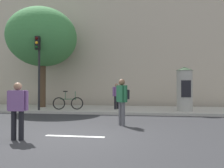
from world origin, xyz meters
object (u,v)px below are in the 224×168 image
at_px(traffic_light, 38,61).
at_px(street_tree, 42,38).
at_px(bicycle_leaning, 68,103).
at_px(pedestrian_with_bag, 122,98).
at_px(pedestrian_with_backpack, 116,94).
at_px(poster_column, 185,89).
at_px(pedestrian_tallest, 18,106).

height_order(traffic_light, street_tree, street_tree).
height_order(street_tree, bicycle_leaning, street_tree).
xyz_separation_m(pedestrian_with_bag, pedestrian_with_backpack, (-0.77, 4.60, -0.02)).
bearing_deg(poster_column, bicycle_leaning, -178.42).
distance_m(pedestrian_tallest, pedestrian_with_bag, 3.73).
bearing_deg(traffic_light, street_tree, 110.28).
bearing_deg(pedestrian_with_backpack, bicycle_leaning, -166.34).
bearing_deg(pedestrian_with_bag, traffic_light, 147.15).
bearing_deg(street_tree, pedestrian_tallest, -68.21).
bearing_deg(pedestrian_tallest, pedestrian_with_bag, 44.57).
distance_m(street_tree, bicycle_leaning, 4.98).
bearing_deg(bicycle_leaning, poster_column, 1.58).
distance_m(pedestrian_with_bag, bicycle_leaning, 5.31).
distance_m(poster_column, pedestrian_tallest, 8.83).
bearing_deg(street_tree, bicycle_leaning, -31.08).
xyz_separation_m(traffic_light, pedestrian_with_bag, (5.07, -3.27, -1.90)).
bearing_deg(bicycle_leaning, street_tree, 148.92).
relative_size(pedestrian_with_bag, bicycle_leaning, 1.01).
bearing_deg(pedestrian_with_backpack, poster_column, -7.32).
xyz_separation_m(street_tree, pedestrian_tallest, (3.16, -7.91, -3.82)).
distance_m(poster_column, street_tree, 9.56).
relative_size(pedestrian_with_backpack, bicycle_leaning, 0.87).
distance_m(traffic_light, street_tree, 2.80).
bearing_deg(pedestrian_with_bag, bicycle_leaning, 132.07).
xyz_separation_m(traffic_light, pedestrian_tallest, (2.41, -5.89, -2.04)).
distance_m(street_tree, pedestrian_with_bag, 8.69).
bearing_deg(pedestrian_with_bag, poster_column, 53.40).
relative_size(traffic_light, pedestrian_with_bag, 2.36).
height_order(pedestrian_with_bag, pedestrian_with_backpack, pedestrian_with_bag).
bearing_deg(pedestrian_with_backpack, pedestrian_with_bag, -80.44).
bearing_deg(street_tree, traffic_light, -69.72).
distance_m(traffic_light, pedestrian_with_bag, 6.33).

